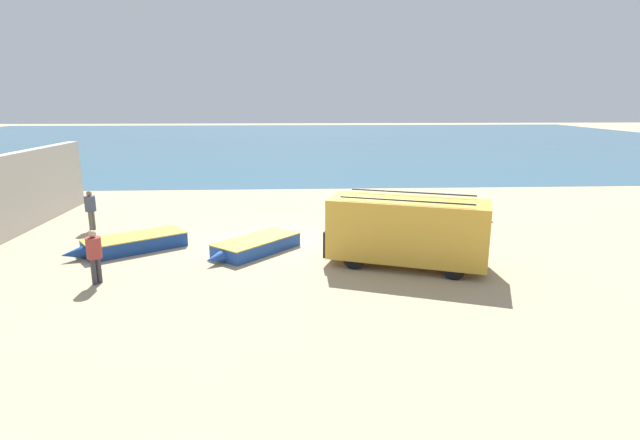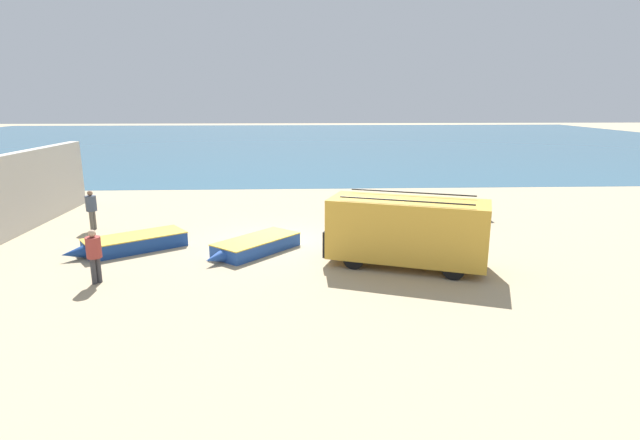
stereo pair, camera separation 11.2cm
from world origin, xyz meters
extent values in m
plane|color=tan|center=(0.00, 0.00, 0.00)|extent=(200.00, 200.00, 0.00)
cube|color=#33607A|center=(0.00, 52.00, 0.00)|extent=(120.00, 80.00, 0.01)
cube|color=#BCB7AD|center=(-11.05, 1.00, 1.69)|extent=(0.50, 14.39, 3.38)
cube|color=gold|center=(4.63, -3.25, 1.30)|extent=(5.61, 3.68, 2.04)
cube|color=black|center=(2.12, -2.30, 0.74)|extent=(0.73, 1.70, 0.92)
cube|color=#1E232D|center=(2.19, -2.33, 1.91)|extent=(0.66, 1.61, 0.65)
cylinder|color=black|center=(2.80, -3.45, 0.35)|extent=(0.73, 0.45, 0.70)
cylinder|color=black|center=(3.40, -1.89, 0.35)|extent=(0.73, 0.45, 0.70)
cylinder|color=black|center=(5.86, -4.61, 0.35)|extent=(0.73, 0.45, 0.70)
cylinder|color=black|center=(6.45, -3.05, 0.35)|extent=(0.73, 0.45, 0.70)
cylinder|color=black|center=(4.36, -3.96, 2.44)|extent=(4.06, 1.58, 0.05)
cylinder|color=black|center=(4.90, -2.54, 2.44)|extent=(4.06, 1.58, 0.05)
cube|color=navy|center=(8.44, 3.32, 0.31)|extent=(3.25, 2.05, 0.62)
cone|color=navy|center=(6.68, 2.77, 0.31)|extent=(0.81, 0.76, 0.59)
cube|color=silver|center=(8.44, 3.32, 0.56)|extent=(0.52, 1.12, 0.05)
cube|color=silver|center=(8.44, 3.32, 0.64)|extent=(3.28, 2.07, 0.04)
cube|color=#234CA3|center=(-0.64, -1.31, 0.24)|extent=(3.29, 3.45, 0.48)
cone|color=#234CA3|center=(-1.98, -2.83, 0.24)|extent=(0.82, 0.85, 0.45)
cube|color=gold|center=(-0.64, -1.31, 0.41)|extent=(1.13, 1.04, 0.05)
cube|color=gold|center=(-0.64, -1.31, 0.50)|extent=(3.32, 3.48, 0.04)
cube|color=navy|center=(-5.28, -0.84, 0.26)|extent=(3.78, 3.25, 0.52)
cone|color=navy|center=(-7.08, -2.09, 0.26)|extent=(0.93, 0.85, 0.49)
cube|color=gold|center=(-5.28, -0.84, 0.45)|extent=(0.93, 1.22, 0.05)
cube|color=gold|center=(-5.28, -0.84, 0.54)|extent=(3.82, 3.28, 0.04)
cylinder|color=#38383D|center=(-5.31, -4.36, 0.42)|extent=(0.16, 0.16, 0.83)
cylinder|color=#38383D|center=(-5.41, -4.50, 0.42)|extent=(0.16, 0.16, 0.83)
cylinder|color=#993833|center=(-5.36, -4.43, 1.16)|extent=(0.45, 0.45, 0.66)
sphere|color=tan|center=(-5.36, -4.43, 1.61)|extent=(0.23, 0.23, 0.23)
cylinder|color=#5B564C|center=(-8.10, 2.17, 0.42)|extent=(0.16, 0.16, 0.84)
cylinder|color=#5B564C|center=(-8.05, 2.34, 0.42)|extent=(0.16, 0.16, 0.84)
cylinder|color=#424C5B|center=(-8.07, 2.26, 1.18)|extent=(0.46, 0.46, 0.67)
sphere|color=#8C664C|center=(-8.07, 2.26, 1.63)|extent=(0.23, 0.23, 0.23)
camera|label=1|loc=(0.83, -19.40, 5.60)|focal=28.00mm
camera|label=2|loc=(0.94, -19.41, 5.60)|focal=28.00mm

